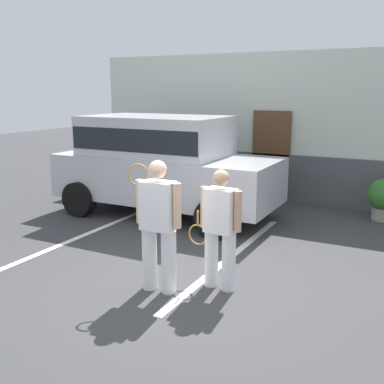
% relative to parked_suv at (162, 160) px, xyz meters
% --- Properties ---
extents(ground_plane, '(40.00, 40.00, 0.00)m').
position_rel_parked_suv_xyz_m(ground_plane, '(2.05, -3.21, -1.15)').
color(ground_plane, '#38383A').
extents(parking_stripe_0, '(0.12, 4.40, 0.01)m').
position_rel_parked_suv_xyz_m(parking_stripe_0, '(-0.50, -1.71, -1.14)').
color(parking_stripe_0, silver).
rests_on(parking_stripe_0, ground_plane).
extents(parking_stripe_1, '(0.12, 4.40, 0.01)m').
position_rel_parked_suv_xyz_m(parking_stripe_1, '(2.28, -1.71, -1.14)').
color(parking_stripe_1, silver).
rests_on(parking_stripe_1, ground_plane).
extents(house_frontage, '(10.24, 0.40, 3.43)m').
position_rel_parked_suv_xyz_m(house_frontage, '(2.05, 2.51, 0.47)').
color(house_frontage, silver).
rests_on(house_frontage, ground_plane).
extents(parked_suv, '(4.61, 2.18, 2.05)m').
position_rel_parked_suv_xyz_m(parked_suv, '(0.00, 0.00, 0.00)').
color(parked_suv, '#B7B7BC').
rests_on(parked_suv, ground_plane).
extents(tennis_player_man, '(0.78, 0.28, 1.72)m').
position_rel_parked_suv_xyz_m(tennis_player_man, '(1.92, -3.28, -0.25)').
color(tennis_player_man, white).
rests_on(tennis_player_man, ground_plane).
extents(tennis_player_woman, '(0.85, 0.28, 1.59)m').
position_rel_parked_suv_xyz_m(tennis_player_woman, '(2.59, -2.84, -0.32)').
color(tennis_player_woman, white).
rests_on(tennis_player_woman, ground_plane).
extents(potted_plant_by_porch, '(0.64, 0.64, 0.85)m').
position_rel_parked_suv_xyz_m(potted_plant_by_porch, '(4.18, 1.63, -0.68)').
color(potted_plant_by_porch, gray).
rests_on(potted_plant_by_porch, ground_plane).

